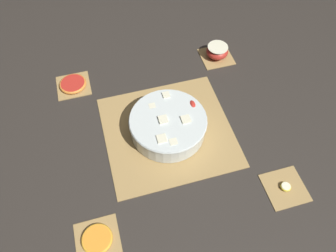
{
  "coord_description": "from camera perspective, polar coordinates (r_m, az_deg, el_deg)",
  "views": [
    {
      "loc": [
        -0.61,
        0.17,
        0.95
      ],
      "look_at": [
        0.0,
        0.0,
        0.03
      ],
      "focal_mm": 35.0,
      "sensor_mm": 36.0,
      "label": 1
    }
  ],
  "objects": [
    {
      "name": "ground_plane",
      "position": [
        1.14,
        0.0,
        -0.97
      ],
      "size": [
        6.0,
        6.0,
        0.0
      ],
      "primitive_type": "plane",
      "color": "#2D2823"
    },
    {
      "name": "bamboo_mat_center",
      "position": [
        1.13,
        0.0,
        -0.89
      ],
      "size": [
        0.41,
        0.43,
        0.01
      ],
      "color": "#A8844C",
      "rests_on": "ground_plane"
    },
    {
      "name": "coaster_mat_near_left",
      "position": [
        1.09,
        19.71,
        -10.06
      ],
      "size": [
        0.12,
        0.12,
        0.01
      ],
      "color": "#A8844C",
      "rests_on": "ground_plane"
    },
    {
      "name": "coaster_mat_near_right",
      "position": [
        1.39,
        8.42,
        11.9
      ],
      "size": [
        0.12,
        0.12,
        0.01
      ],
      "color": "#A8844C",
      "rests_on": "ground_plane"
    },
    {
      "name": "coaster_mat_far_left",
      "position": [
        1.0,
        -12.16,
        -18.8
      ],
      "size": [
        0.12,
        0.12,
        0.01
      ],
      "color": "#A8844C",
      "rests_on": "ground_plane"
    },
    {
      "name": "coaster_mat_far_right",
      "position": [
        1.32,
        -16.14,
        6.81
      ],
      "size": [
        0.12,
        0.12,
        0.01
      ],
      "color": "#A8844C",
      "rests_on": "ground_plane"
    },
    {
      "name": "fruit_salad_bowl",
      "position": [
        1.1,
        0.02,
        0.38
      ],
      "size": [
        0.26,
        0.26,
        0.08
      ],
      "color": "silver",
      "rests_on": "bamboo_mat_center"
    },
    {
      "name": "apple_half",
      "position": [
        1.37,
        8.57,
        12.76
      ],
      "size": [
        0.09,
        0.09,
        0.05
      ],
      "color": "#B72D23",
      "rests_on": "coaster_mat_near_right"
    },
    {
      "name": "orange_slice_whole",
      "position": [
        0.99,
        -12.25,
        -18.67
      ],
      "size": [
        0.09,
        0.09,
        0.01
      ],
      "color": "orange",
      "rests_on": "coaster_mat_far_left"
    },
    {
      "name": "banana_coin_single",
      "position": [
        1.09,
        19.82,
        -9.9
      ],
      "size": [
        0.03,
        0.03,
        0.01
      ],
      "color": "#F7EFC6",
      "rests_on": "coaster_mat_near_left"
    },
    {
      "name": "grapefruit_slice",
      "position": [
        1.31,
        -16.23,
        7.07
      ],
      "size": [
        0.1,
        0.1,
        0.01
      ],
      "color": "red",
      "rests_on": "coaster_mat_far_right"
    }
  ]
}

